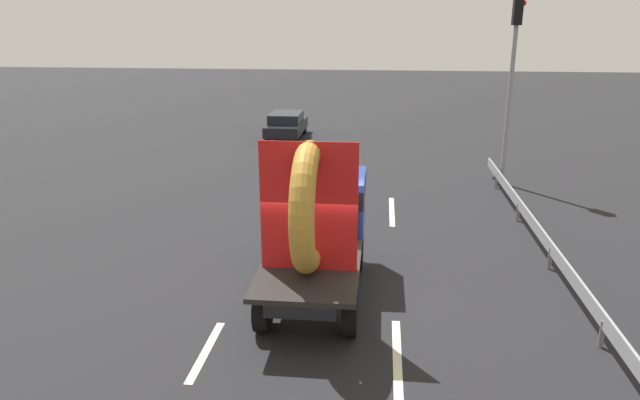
{
  "coord_description": "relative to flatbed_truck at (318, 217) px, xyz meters",
  "views": [
    {
      "loc": [
        1.18,
        -11.63,
        5.88
      ],
      "look_at": [
        -0.16,
        1.03,
        1.93
      ],
      "focal_mm": 32.79,
      "sensor_mm": 36.0,
      "label": 1
    }
  ],
  "objects": [
    {
      "name": "lane_dash_right_far",
      "position": [
        1.76,
        5.71,
        -1.69
      ],
      "size": [
        0.16,
        2.9,
        0.01
      ],
      "primitive_type": "cube",
      "rotation": [
        0.0,
        0.0,
        1.57
      ],
      "color": "beige",
      "rests_on": "ground_plane"
    },
    {
      "name": "ground_plane",
      "position": [
        0.16,
        -0.51,
        -1.7
      ],
      "size": [
        120.0,
        120.0,
        0.0
      ],
      "primitive_type": "plane",
      "color": "black"
    },
    {
      "name": "distant_sedan",
      "position": [
        -3.52,
        17.29,
        -1.0
      ],
      "size": [
        1.72,
        4.0,
        1.31
      ],
      "color": "black",
      "rests_on": "ground_plane"
    },
    {
      "name": "lane_dash_right_near",
      "position": [
        1.76,
        -2.8,
        -1.69
      ],
      "size": [
        0.16,
        2.75,
        0.01
      ],
      "primitive_type": "cube",
      "rotation": [
        0.0,
        0.0,
        1.57
      ],
      "color": "beige",
      "rests_on": "ground_plane"
    },
    {
      "name": "lane_dash_left_far",
      "position": [
        -1.76,
        5.31,
        -1.69
      ],
      "size": [
        0.16,
        2.39,
        0.01
      ],
      "primitive_type": "cube",
      "rotation": [
        0.0,
        0.0,
        1.57
      ],
      "color": "beige",
      "rests_on": "ground_plane"
    },
    {
      "name": "guardrail",
      "position": [
        5.55,
        3.4,
        -1.17
      ],
      "size": [
        0.1,
        14.41,
        0.71
      ],
      "color": "gray",
      "rests_on": "ground_plane"
    },
    {
      "name": "lane_dash_left_near",
      "position": [
        -1.76,
        -2.93,
        -1.69
      ],
      "size": [
        0.16,
        2.09,
        0.01
      ],
      "primitive_type": "cube",
      "rotation": [
        0.0,
        0.0,
        1.57
      ],
      "color": "beige",
      "rests_on": "ground_plane"
    },
    {
      "name": "traffic_light",
      "position": [
        5.87,
        9.47,
        2.53
      ],
      "size": [
        0.42,
        0.36,
        6.57
      ],
      "color": "gray",
      "rests_on": "ground_plane"
    },
    {
      "name": "flatbed_truck",
      "position": [
        0.0,
        0.0,
        0.0
      ],
      "size": [
        2.02,
        5.0,
        3.71
      ],
      "color": "black",
      "rests_on": "ground_plane"
    }
  ]
}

